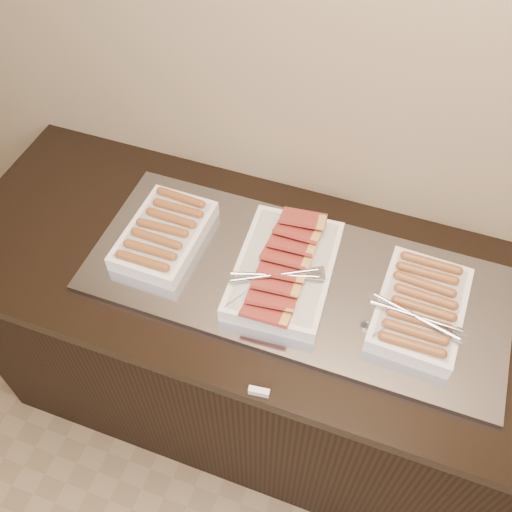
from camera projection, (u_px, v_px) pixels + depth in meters
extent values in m
cube|color=#9E896B|center=(337.00, 57.00, 1.47)|extent=(6.00, 0.05, 2.80)
cube|color=black|center=(280.00, 356.00, 2.02)|extent=(2.00, 0.70, 0.86)
cube|color=black|center=(285.00, 283.00, 1.67)|extent=(2.06, 0.76, 0.04)
cube|color=#9395A1|center=(295.00, 280.00, 1.64)|extent=(1.20, 0.50, 0.02)
cube|color=white|center=(165.00, 235.00, 1.70)|extent=(0.22, 0.32, 0.05)
cylinder|color=#945C2D|center=(143.00, 261.00, 1.60)|extent=(0.14, 0.03, 0.03)
cylinder|color=#945C2D|center=(150.00, 250.00, 1.62)|extent=(0.14, 0.03, 0.03)
cylinder|color=#945C2D|center=(156.00, 239.00, 1.65)|extent=(0.14, 0.03, 0.03)
cylinder|color=#945C2D|center=(162.00, 228.00, 1.67)|extent=(0.14, 0.03, 0.03)
cylinder|color=#945C2D|center=(171.00, 218.00, 1.70)|extent=(0.14, 0.03, 0.03)
cylinder|color=#945C2D|center=(178.00, 208.00, 1.72)|extent=(0.14, 0.03, 0.03)
cylinder|color=#945C2D|center=(181.00, 198.00, 1.75)|extent=(0.14, 0.04, 0.03)
cube|color=white|center=(284.00, 270.00, 1.62)|extent=(0.29, 0.42, 0.05)
cube|color=#A93637|center=(267.00, 311.00, 1.50)|extent=(0.14, 0.09, 0.04)
cube|color=#A93637|center=(272.00, 297.00, 1.53)|extent=(0.14, 0.10, 0.04)
cube|color=#A93637|center=(278.00, 282.00, 1.55)|extent=(0.14, 0.10, 0.04)
cube|color=#A93637|center=(283.00, 269.00, 1.58)|extent=(0.14, 0.10, 0.04)
cube|color=#A93637|center=(286.00, 255.00, 1.60)|extent=(0.14, 0.09, 0.04)
cube|color=#A93637|center=(293.00, 243.00, 1.63)|extent=(0.14, 0.09, 0.04)
cube|color=#A93637|center=(298.00, 230.00, 1.65)|extent=(0.13, 0.09, 0.04)
cube|color=#A93637|center=(304.00, 218.00, 1.68)|extent=(0.14, 0.10, 0.04)
cube|color=white|center=(420.00, 308.00, 1.54)|extent=(0.24, 0.34, 0.05)
cylinder|color=#945C2D|center=(412.00, 345.00, 1.43)|extent=(0.15, 0.03, 0.03)
cylinder|color=#945C2D|center=(415.00, 332.00, 1.46)|extent=(0.15, 0.03, 0.03)
cylinder|color=#945C2D|center=(419.00, 320.00, 1.48)|extent=(0.15, 0.03, 0.03)
cylinder|color=#945C2D|center=(424.00, 308.00, 1.50)|extent=(0.15, 0.03, 0.03)
cylinder|color=#945C2D|center=(426.00, 297.00, 1.52)|extent=(0.15, 0.03, 0.03)
cylinder|color=#945C2D|center=(425.00, 284.00, 1.55)|extent=(0.15, 0.04, 0.03)
cylinder|color=#945C2D|center=(427.00, 273.00, 1.57)|extent=(0.15, 0.03, 0.03)
cylinder|color=#945C2D|center=(431.00, 263.00, 1.59)|extent=(0.15, 0.03, 0.03)
cube|color=white|center=(259.00, 392.00, 1.43)|extent=(0.06, 0.02, 0.02)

